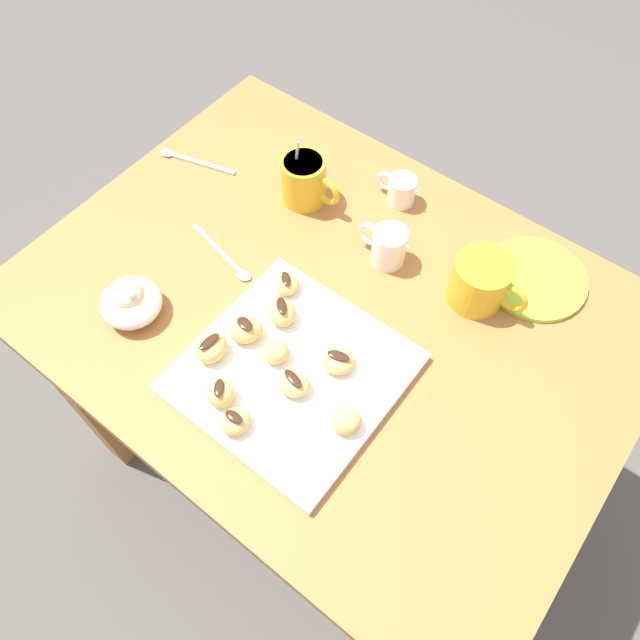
% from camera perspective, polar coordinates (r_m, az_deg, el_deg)
% --- Properties ---
extents(ground_plane, '(8.00, 8.00, 0.00)m').
position_cam_1_polar(ground_plane, '(1.71, 0.50, -12.55)').
color(ground_plane, '#514C47').
extents(dining_table, '(1.01, 0.76, 0.76)m').
position_cam_1_polar(dining_table, '(1.15, 0.73, -2.58)').
color(dining_table, '#A36633').
rests_on(dining_table, ground_plane).
extents(pastry_plate_square, '(0.31, 0.31, 0.02)m').
position_cam_1_polar(pastry_plate_square, '(0.96, -2.59, -4.93)').
color(pastry_plate_square, white).
rests_on(pastry_plate_square, dining_table).
extents(coffee_mug_mustard_left, '(0.12, 0.08, 0.14)m').
position_cam_1_polar(coffee_mug_mustard_left, '(1.14, -1.44, 13.00)').
color(coffee_mug_mustard_left, gold).
rests_on(coffee_mug_mustard_left, dining_table).
extents(coffee_mug_mustard_right, '(0.13, 0.10, 0.09)m').
position_cam_1_polar(coffee_mug_mustard_right, '(1.03, 14.83, 3.55)').
color(coffee_mug_mustard_right, gold).
rests_on(coffee_mug_mustard_right, dining_table).
extents(cream_pitcher_white, '(0.10, 0.06, 0.07)m').
position_cam_1_polar(cream_pitcher_white, '(1.06, 6.41, 7.00)').
color(cream_pitcher_white, white).
rests_on(cream_pitcher_white, dining_table).
extents(ice_cream_bowl, '(0.10, 0.10, 0.08)m').
position_cam_1_polar(ice_cream_bowl, '(1.04, -17.30, 1.70)').
color(ice_cream_bowl, white).
rests_on(ice_cream_bowl, dining_table).
extents(chocolate_sauce_pitcher, '(0.09, 0.05, 0.06)m').
position_cam_1_polar(chocolate_sauce_pitcher, '(1.16, 7.62, 12.06)').
color(chocolate_sauce_pitcher, white).
rests_on(chocolate_sauce_pitcher, dining_table).
extents(saucer_lime_left, '(0.18, 0.18, 0.01)m').
position_cam_1_polar(saucer_lime_left, '(1.12, 19.48, 3.69)').
color(saucer_lime_left, '#9EC633').
rests_on(saucer_lime_left, dining_table).
extents(loose_spoon_near_saucer, '(0.16, 0.04, 0.01)m').
position_cam_1_polar(loose_spoon_near_saucer, '(1.09, -8.66, 5.66)').
color(loose_spoon_near_saucer, silver).
rests_on(loose_spoon_near_saucer, dining_table).
extents(loose_spoon_by_plate, '(0.16, 0.06, 0.01)m').
position_cam_1_polar(loose_spoon_by_plate, '(1.27, -12.22, 14.48)').
color(loose_spoon_by_plate, silver).
rests_on(loose_spoon_by_plate, dining_table).
extents(beignet_0, '(0.06, 0.06, 0.03)m').
position_cam_1_polar(beignet_0, '(1.02, -3.15, 3.35)').
color(beignet_0, '#E5B260').
rests_on(beignet_0, pastry_plate_square).
extents(chocolate_drizzle_0, '(0.03, 0.03, 0.00)m').
position_cam_1_polar(chocolate_drizzle_0, '(1.00, -3.20, 3.89)').
color(chocolate_drizzle_0, '#381E11').
rests_on(chocolate_drizzle_0, beignet_0).
extents(beignet_1, '(0.05, 0.05, 0.04)m').
position_cam_1_polar(beignet_1, '(0.96, -10.14, -2.62)').
color(beignet_1, '#E5B260').
rests_on(beignet_1, pastry_plate_square).
extents(chocolate_drizzle_1, '(0.02, 0.04, 0.00)m').
position_cam_1_polar(chocolate_drizzle_1, '(0.94, -10.33, -2.00)').
color(chocolate_drizzle_1, '#381E11').
rests_on(chocolate_drizzle_1, beignet_1).
extents(beignet_2, '(0.05, 0.05, 0.04)m').
position_cam_1_polar(beignet_2, '(0.92, -9.25, -6.83)').
color(beignet_2, '#E5B260').
rests_on(beignet_2, pastry_plate_square).
extents(chocolate_drizzle_2, '(0.03, 0.03, 0.00)m').
position_cam_1_polar(chocolate_drizzle_2, '(0.90, -9.43, -6.28)').
color(chocolate_drizzle_2, '#381E11').
rests_on(chocolate_drizzle_2, beignet_2).
extents(beignet_3, '(0.06, 0.06, 0.04)m').
position_cam_1_polar(beignet_3, '(0.95, -4.21, -2.93)').
color(beignet_3, '#E5B260').
rests_on(beignet_3, pastry_plate_square).
extents(beignet_4, '(0.06, 0.05, 0.03)m').
position_cam_1_polar(beignet_4, '(0.92, -2.49, -5.97)').
color(beignet_4, '#E5B260').
rests_on(beignet_4, pastry_plate_square).
extents(chocolate_drizzle_4, '(0.04, 0.02, 0.00)m').
position_cam_1_polar(chocolate_drizzle_4, '(0.91, -2.53, -5.49)').
color(chocolate_drizzle_4, '#381E11').
rests_on(chocolate_drizzle_4, beignet_4).
extents(beignet_5, '(0.07, 0.07, 0.03)m').
position_cam_1_polar(beignet_5, '(0.94, 1.72, -3.85)').
color(beignet_5, '#E5B260').
rests_on(beignet_5, pastry_plate_square).
extents(chocolate_drizzle_5, '(0.04, 0.03, 0.00)m').
position_cam_1_polar(chocolate_drizzle_5, '(0.93, 1.75, -3.36)').
color(chocolate_drizzle_5, '#381E11').
rests_on(chocolate_drizzle_5, beignet_5).
extents(beignet_6, '(0.07, 0.06, 0.04)m').
position_cam_1_polar(beignet_6, '(0.98, -3.55, 0.68)').
color(beignet_6, '#E5B260').
rests_on(beignet_6, pastry_plate_square).
extents(chocolate_drizzle_6, '(0.04, 0.03, 0.00)m').
position_cam_1_polar(chocolate_drizzle_6, '(0.96, -3.61, 1.34)').
color(chocolate_drizzle_6, '#381E11').
rests_on(chocolate_drizzle_6, beignet_6).
extents(beignet_7, '(0.07, 0.07, 0.04)m').
position_cam_1_polar(beignet_7, '(0.97, -6.94, -0.97)').
color(beignet_7, '#E5B260').
rests_on(beignet_7, pastry_plate_square).
extents(chocolate_drizzle_7, '(0.03, 0.02, 0.00)m').
position_cam_1_polar(chocolate_drizzle_7, '(0.95, -7.07, -0.34)').
color(chocolate_drizzle_7, '#381E11').
rests_on(chocolate_drizzle_7, beignet_7).
extents(beignet_8, '(0.06, 0.06, 0.04)m').
position_cam_1_polar(beignet_8, '(0.90, 2.43, -9.39)').
color(beignet_8, '#E5B260').
rests_on(beignet_8, pastry_plate_square).
extents(beignet_9, '(0.05, 0.05, 0.03)m').
position_cam_1_polar(beignet_9, '(0.91, -7.94, -9.39)').
color(beignet_9, '#E5B260').
rests_on(beignet_9, pastry_plate_square).
extents(chocolate_drizzle_9, '(0.03, 0.02, 0.00)m').
position_cam_1_polar(chocolate_drizzle_9, '(0.89, -8.08, -8.96)').
color(chocolate_drizzle_9, '#381E11').
rests_on(chocolate_drizzle_9, beignet_9).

